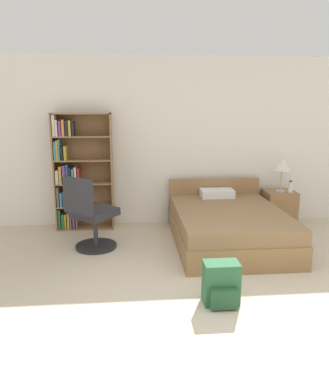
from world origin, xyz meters
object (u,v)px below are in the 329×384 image
at_px(office_chair, 90,216).
at_px(nightstand, 279,208).
at_px(bookshelf, 76,172).
at_px(backpack_green, 221,284).
at_px(water_bottle, 290,187).
at_px(bed, 227,225).
at_px(table_lamp, 282,165).

distance_m(office_chair, nightstand, 3.00).
xyz_separation_m(bookshelf, backpack_green, (1.66, -2.44, -0.69)).
relative_size(bookshelf, backpack_green, 4.30).
bearing_deg(office_chair, backpack_green, -47.70).
xyz_separation_m(nightstand, water_bottle, (0.12, -0.11, 0.36)).
height_order(bed, water_bottle, bed).
distance_m(office_chair, water_bottle, 3.08).
height_order(office_chair, nightstand, office_chair).
distance_m(bed, backpack_green, 1.69).
height_order(table_lamp, backpack_green, table_lamp).
distance_m(bed, nightstand, 1.26).
bearing_deg(table_lamp, office_chair, -164.42).
xyz_separation_m(bookshelf, table_lamp, (3.15, -0.13, 0.08)).
bearing_deg(bed, office_chair, -176.71).
bearing_deg(backpack_green, office_chair, 132.30).
distance_m(bookshelf, table_lamp, 3.15).
bearing_deg(table_lamp, backpack_green, -122.75).
bearing_deg(nightstand, table_lamp, -97.97).
bearing_deg(bed, nightstand, 35.68).
xyz_separation_m(bed, water_bottle, (1.14, 0.62, 0.38)).
distance_m(nightstand, water_bottle, 0.40).
height_order(bookshelf, table_lamp, bookshelf).
relative_size(office_chair, water_bottle, 5.29).
relative_size(office_chair, table_lamp, 1.89).
bearing_deg(bookshelf, bed, -21.08).
distance_m(bed, table_lamp, 1.42).
relative_size(nightstand, water_bottle, 2.93).
relative_size(water_bottle, backpack_green, 0.46).
bearing_deg(backpack_green, bed, 73.85).
height_order(bookshelf, backpack_green, bookshelf).
distance_m(water_bottle, backpack_green, 2.79).
height_order(water_bottle, backpack_green, water_bottle).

